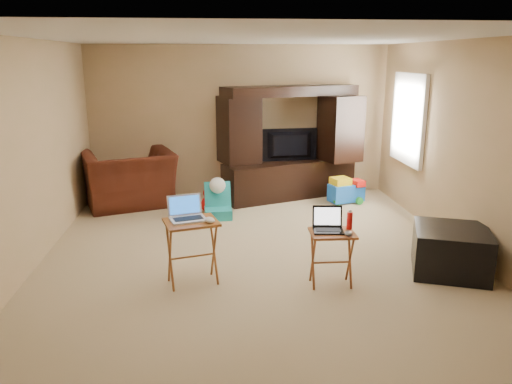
{
  "coord_description": "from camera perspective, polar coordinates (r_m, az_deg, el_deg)",
  "views": [
    {
      "loc": [
        -0.52,
        -5.69,
        2.29
      ],
      "look_at": [
        0.0,
        -0.2,
        0.8
      ],
      "focal_mm": 35.0,
      "sensor_mm": 36.0,
      "label": 1
    }
  ],
  "objects": [
    {
      "name": "mouse_right",
      "position": [
        5.04,
        10.52,
        -4.68
      ],
      "size": [
        0.1,
        0.13,
        0.05
      ],
      "primitive_type": "ellipsoid",
      "rotation": [
        0.0,
        0.0,
        -0.28
      ],
      "color": "#404146",
      "rests_on": "tray_table_right"
    },
    {
      "name": "window_pane",
      "position": [
        7.89,
        17.14,
        7.99
      ],
      "size": [
        0.0,
        1.2,
        1.2
      ],
      "primitive_type": "plane",
      "rotation": [
        1.57,
        0.0,
        -1.57
      ],
      "color": "white",
      "rests_on": "ground"
    },
    {
      "name": "television",
      "position": [
        8.27,
        3.94,
        5.33
      ],
      "size": [
        0.95,
        0.19,
        0.54
      ],
      "primitive_type": "imported",
      "rotation": [
        0.0,
        0.0,
        3.22
      ],
      "color": "black",
      "rests_on": "entertainment_center"
    },
    {
      "name": "laptop_right",
      "position": [
        5.09,
        8.3,
        -3.22
      ],
      "size": [
        0.33,
        0.29,
        0.24
      ],
      "primitive_type": "cube",
      "rotation": [
        0.0,
        0.0,
        -0.12
      ],
      "color": "black",
      "rests_on": "tray_table_right"
    },
    {
      "name": "ottoman",
      "position": [
        5.89,
        21.37,
        -6.25
      ],
      "size": [
        0.99,
        0.99,
        0.5
      ],
      "primitive_type": "cube",
      "rotation": [
        0.0,
        0.0,
        -0.35
      ],
      "color": "black",
      "rests_on": "floor"
    },
    {
      "name": "wall_back",
      "position": [
        8.52,
        -1.91,
        8.11
      ],
      "size": [
        5.0,
        0.0,
        5.0
      ],
      "primitive_type": "plane",
      "rotation": [
        1.57,
        0.0,
        0.0
      ],
      "color": "tan",
      "rests_on": "ground"
    },
    {
      "name": "water_bottle",
      "position": [
        5.21,
        10.65,
        -3.24
      ],
      "size": [
        0.06,
        0.06,
        0.18
      ],
      "primitive_type": "cylinder",
      "color": "red",
      "rests_on": "tray_table_right"
    },
    {
      "name": "tray_table_right",
      "position": [
        5.22,
        8.61,
        -7.56
      ],
      "size": [
        0.46,
        0.37,
        0.58
      ],
      "primitive_type": "cube",
      "rotation": [
        0.0,
        0.0,
        -0.03
      ],
      "color": "brown",
      "rests_on": "floor"
    },
    {
      "name": "recliner",
      "position": [
        8.14,
        -14.32,
        1.48
      ],
      "size": [
        1.65,
        1.54,
        0.87
      ],
      "primitive_type": "imported",
      "rotation": [
        0.0,
        0.0,
        3.47
      ],
      "color": "#48190F",
      "rests_on": "floor"
    },
    {
      "name": "entertainment_center",
      "position": [
        8.3,
        3.9,
        5.64
      ],
      "size": [
        2.32,
        1.31,
        1.85
      ],
      "primitive_type": "cube",
      "rotation": [
        0.0,
        0.0,
        0.35
      ],
      "color": "black",
      "rests_on": "floor"
    },
    {
      "name": "laptop_left",
      "position": [
        5.11,
        -7.79,
        -1.94
      ],
      "size": [
        0.42,
        0.38,
        0.24
      ],
      "primitive_type": "cube",
      "rotation": [
        0.0,
        0.0,
        0.28
      ],
      "color": "silver",
      "rests_on": "tray_table_left"
    },
    {
      "name": "window_frame",
      "position": [
        7.88,
        17.01,
        7.99
      ],
      "size": [
        0.06,
        1.14,
        1.34
      ],
      "primitive_type": "cube",
      "color": "white",
      "rests_on": "ground"
    },
    {
      "name": "child_rocker",
      "position": [
        7.32,
        -4.37,
        -1.02
      ],
      "size": [
        0.41,
        0.46,
        0.52
      ],
      "primitive_type": null,
      "rotation": [
        0.0,
        0.0,
        0.05
      ],
      "color": "teal",
      "rests_on": "floor"
    },
    {
      "name": "floor",
      "position": [
        6.15,
        -0.18,
        -6.72
      ],
      "size": [
        5.5,
        5.5,
        0.0
      ],
      "primitive_type": "plane",
      "color": "#CBB18C",
      "rests_on": "ground"
    },
    {
      "name": "wall_left",
      "position": [
        6.11,
        -24.3,
        3.98
      ],
      "size": [
        0.0,
        5.5,
        5.5
      ],
      "primitive_type": "plane",
      "rotation": [
        1.57,
        0.0,
        1.57
      ],
      "color": "tan",
      "rests_on": "ground"
    },
    {
      "name": "mouse_left",
      "position": [
        5.04,
        -5.3,
        -3.2
      ],
      "size": [
        0.14,
        0.16,
        0.06
      ],
      "primitive_type": "ellipsoid",
      "rotation": [
        0.0,
        0.0,
        0.42
      ],
      "color": "white",
      "rests_on": "tray_table_left"
    },
    {
      "name": "push_toy",
      "position": [
        8.24,
        10.27,
        0.28
      ],
      "size": [
        0.66,
        0.55,
        0.42
      ],
      "primitive_type": null,
      "rotation": [
        0.0,
        0.0,
        0.31
      ],
      "color": "blue",
      "rests_on": "floor"
    },
    {
      "name": "plush_toy",
      "position": [
        7.57,
        -5.29,
        -0.87
      ],
      "size": [
        0.38,
        0.32,
        0.42
      ],
      "primitive_type": null,
      "color": "red",
      "rests_on": "floor"
    },
    {
      "name": "tray_table_left",
      "position": [
        5.23,
        -7.3,
        -6.86
      ],
      "size": [
        0.62,
        0.54,
        0.68
      ],
      "primitive_type": "cube",
      "rotation": [
        0.0,
        0.0,
        0.26
      ],
      "color": "#995B25",
      "rests_on": "floor"
    },
    {
      "name": "wall_front",
      "position": [
        3.16,
        4.42,
        -4.14
      ],
      "size": [
        5.0,
        0.0,
        5.0
      ],
      "primitive_type": "plane",
      "rotation": [
        -1.57,
        0.0,
        0.0
      ],
      "color": "tan",
      "rests_on": "ground"
    },
    {
      "name": "ceiling",
      "position": [
        5.71,
        -0.2,
        17.23
      ],
      "size": [
        5.5,
        5.5,
        0.0
      ],
      "primitive_type": "plane",
      "rotation": [
        3.14,
        0.0,
        0.0
      ],
      "color": "silver",
      "rests_on": "ground"
    },
    {
      "name": "wall_right",
      "position": [
        6.52,
        22.33,
        4.82
      ],
      "size": [
        0.0,
        5.5,
        5.5
      ],
      "primitive_type": "plane",
      "rotation": [
        1.57,
        0.0,
        -1.57
      ],
      "color": "tan",
      "rests_on": "ground"
    }
  ]
}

